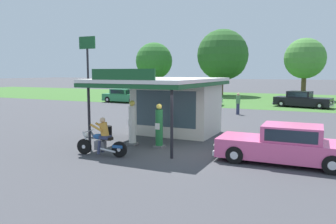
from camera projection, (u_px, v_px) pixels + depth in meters
The scene contains 17 objects.
ground_plane at pixel (177, 153), 14.01m from camera, with size 300.00×300.00×0.00m, color #424247.
grass_verge_strip at pixel (274, 100), 40.96m from camera, with size 120.00×24.00×0.01m, color #3D6B2D.
service_station_kiosk at pixel (173, 101), 17.90m from camera, with size 4.91×7.28×3.52m.
gas_pump_nearside at pixel (132, 124), 15.50m from camera, with size 0.44×0.44×2.09m.
gas_pump_offside at pixel (159, 128), 14.91m from camera, with size 0.44×0.44×1.99m.
motorcycle_with_rider at pixel (102, 140), 13.46m from camera, with size 2.26×0.70×1.58m.
featured_classic_sedan at pixel (285, 146), 12.38m from camera, with size 5.04×1.98×1.46m.
parked_car_second_row_spare at pixel (124, 96), 37.19m from camera, with size 5.07×2.10×1.52m.
parked_car_back_row_centre_right at pixel (196, 98), 34.34m from camera, with size 5.43×2.57×1.58m.
parked_car_back_row_left at pixel (302, 100), 32.12m from camera, with size 5.58×2.90×1.55m.
bystander_standing_back_lot at pixel (160, 99), 32.25m from camera, with size 0.34×0.34×1.55m.
bystander_strolling_foreground at pixel (238, 103), 26.59m from camera, with size 0.34×0.34×1.74m.
tree_oak_centre at pixel (305, 59), 40.64m from camera, with size 4.94×4.94×7.52m.
tree_oak_distant_spare at pixel (224, 56), 47.73m from camera, with size 7.33×7.33×9.50m.
tree_oak_far_right at pixel (154, 62), 51.36m from camera, with size 5.66×5.66×7.93m.
roadside_pole_sign at pixel (88, 68), 19.27m from camera, with size 1.10×0.12×5.42m.
spare_tire_stack at pixel (106, 131), 17.62m from camera, with size 0.60×0.60×0.54m.
Camera 1 is at (5.50, -12.56, 3.39)m, focal length 35.51 mm.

